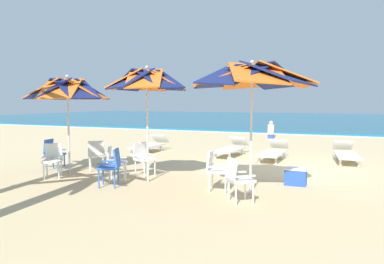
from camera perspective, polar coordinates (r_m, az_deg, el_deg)
The scene contains 20 objects.
ground_plane at distance 10.57m, azimuth 14.89°, elevation -5.82°, with size 80.00×80.00×0.00m, color #D3B784.
sea at distance 39.89m, azimuth 20.69°, elevation 1.86°, with size 80.00×36.00×0.10m, color #19607F.
surf_foam at distance 21.65m, azimuth 18.94°, elevation -0.49°, with size 80.00×0.70×0.01m, color white.
beach_umbrella_0 at distance 7.50m, azimuth 9.44°, elevation 8.65°, with size 2.60×2.60×2.76m.
plastic_chair_0 at distance 6.95m, azimuth 7.21°, elevation -7.08°, with size 0.63×0.63×0.87m.
plastic_chair_1 at distance 7.81m, azimuth 3.77°, elevation -5.72°, with size 0.52×0.49×0.87m.
beach_umbrella_1 at distance 8.61m, azimuth -7.13°, elevation 7.94°, with size 1.99×1.99×2.77m.
plastic_chair_2 at distance 8.38m, azimuth -12.62°, elevation -5.11°, with size 0.59×0.57×0.87m.
plastic_chair_3 at distance 9.44m, azimuth -7.70°, elevation -3.91°, with size 0.59×0.56×0.87m.
plastic_chair_4 at distance 8.91m, azimuth -12.11°, elevation -4.50°, with size 0.61×0.60×0.87m.
beach_umbrella_2 at distance 10.02m, azimuth -19.09°, elevation 6.28°, with size 2.19×2.19×2.62m.
plastic_chair_5 at distance 9.79m, azimuth -21.12°, elevation -3.88°, with size 0.61×0.63×0.87m.
plastic_chair_6 at distance 10.25m, azimuth -14.87°, elevation -3.33°, with size 0.62×0.63×0.87m.
plastic_chair_7 at distance 10.91m, azimuth -21.14°, elevation -3.01°, with size 0.55×0.53×0.87m.
sun_lounger_0 at distance 12.49m, azimuth 23.17°, elevation -3.11°, with size 0.86×2.20×0.62m.
sun_lounger_1 at distance 12.20m, azimuth 12.77°, elevation -3.01°, with size 0.71×2.17×0.62m.
sun_lounger_2 at distance 12.85m, azimuth 6.24°, elevation -2.53°, with size 0.77×2.18×0.62m.
sun_lounger_3 at distance 13.81m, azimuth -6.73°, elevation -2.02°, with size 0.65×2.15×0.62m.
cooler_box at distance 8.72m, azimuth 16.05°, elevation -6.76°, with size 0.50×0.34×0.40m.
beachgoer_seated at distance 19.36m, azimuth 12.44°, elevation -0.09°, with size 0.30×0.93×0.92m.
Camera 1 is at (1.38, -10.30, 1.93)m, focal length 33.75 mm.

